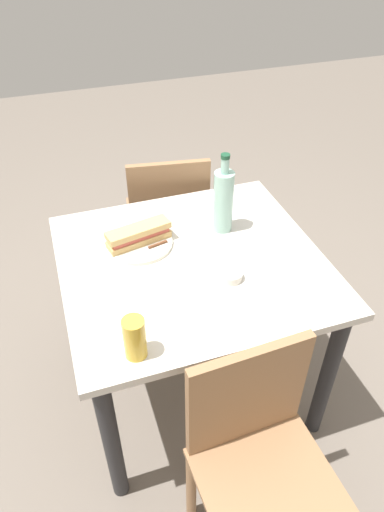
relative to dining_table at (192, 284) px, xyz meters
name	(u,v)px	position (x,y,z in m)	size (l,w,h in m)	color
ground_plane	(192,380)	(0.00, 0.00, -0.62)	(8.00, 8.00, 0.00)	#6B6056
dining_table	(192,284)	(0.00, 0.00, 0.00)	(0.95, 0.89, 0.73)	beige
chair_far	(258,454)	(0.00, 0.64, -0.13)	(0.42, 0.42, 0.85)	#936B47
chair_near	(168,218)	(-0.09, -0.64, -0.13)	(0.46, 0.46, 0.85)	#936B47
plate_near	(139,243)	(0.16, -0.15, 0.13)	(0.25, 0.25, 0.01)	silver
baguette_sandwich_near	(139,235)	(0.16, -0.15, 0.17)	(0.26, 0.12, 0.07)	tan
knife_near	(149,248)	(0.14, -0.10, 0.14)	(0.18, 0.05, 0.01)	silver
water_bottle	(223,200)	(-0.18, -0.15, 0.25)	(0.08, 0.08, 0.33)	#99C6B7
beer_glass	(135,338)	(0.29, 0.36, 0.19)	(0.07, 0.07, 0.14)	gold
olive_bowl	(231,275)	(-0.10, 0.14, 0.13)	(0.08, 0.08, 0.03)	silver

